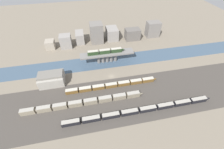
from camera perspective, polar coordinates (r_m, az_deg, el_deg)
ground_plane at (r=123.48m, az=-0.17°, el=-0.68°), size 400.00×400.00×0.00m
railbed_yard at (r=107.83m, az=2.37°, el=-9.37°), size 280.00×42.00×0.01m
river_water at (r=138.52m, az=-1.83°, el=5.00°), size 320.00×18.95×0.01m
bridge at (r=134.42m, az=-1.89°, el=7.28°), size 47.37×8.38×9.40m
train_on_bridge at (r=131.76m, az=-2.30°, el=8.80°), size 33.25×2.91×3.79m
train_yard_near at (r=102.07m, az=10.90°, el=-13.20°), size 101.92×2.82×3.59m
train_yard_mid at (r=105.21m, az=-10.40°, el=-10.39°), size 83.54×2.96×4.15m
train_yard_far at (r=114.28m, az=0.30°, el=-4.04°), size 71.21×2.91×3.41m
warehouse_building at (r=124.21m, az=-22.02°, el=-1.44°), size 18.69×13.31×9.50m
city_block_far_left at (r=166.28m, az=-22.46°, el=10.50°), size 8.65×9.21×8.63m
city_block_left at (r=161.60m, az=-17.21°, el=11.95°), size 11.08×10.01×13.31m
city_block_center at (r=167.74m, az=-12.10°, el=13.69°), size 8.38×15.09×11.06m
city_block_right at (r=162.85m, az=-5.91°, el=15.44°), size 12.85×12.72×20.76m
city_block_far_right at (r=169.89m, az=-0.03°, el=15.33°), size 11.87×15.93×12.48m
city_block_tall at (r=170.68m, az=7.79°, el=14.95°), size 15.62×10.31×11.87m
city_block_low at (r=180.11m, az=15.28°, el=16.30°), size 14.34×9.94×16.77m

